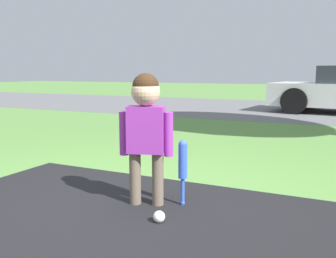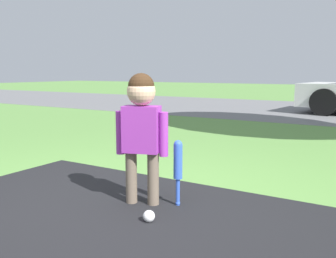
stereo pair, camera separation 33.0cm
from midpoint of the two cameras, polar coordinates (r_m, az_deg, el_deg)
ground_plane at (r=2.95m, az=-5.97°, el=-12.46°), size 60.00×60.00×0.00m
street_strip at (r=11.07m, az=22.57°, el=2.58°), size 40.00×6.00×0.01m
child at (r=2.94m, az=-0.86°, el=1.29°), size 0.41×0.24×1.06m
baseball_bat at (r=2.97m, az=4.72°, el=-5.34°), size 0.07×0.07×0.53m
sports_ball at (r=2.74m, az=0.62°, el=-13.19°), size 0.09×0.09×0.09m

